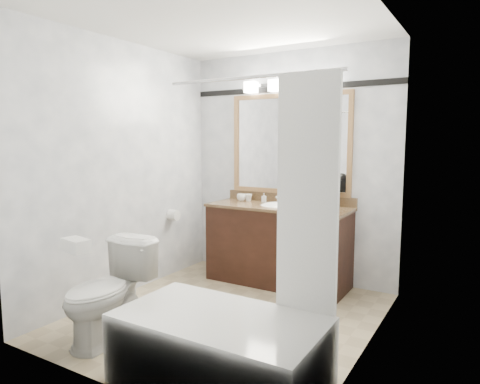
% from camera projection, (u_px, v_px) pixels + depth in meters
% --- Properties ---
extents(room, '(2.42, 2.62, 2.52)m').
position_uv_depth(room, '(227.00, 175.00, 3.62)').
color(room, tan).
rests_on(room, ground).
extents(vanity, '(1.53, 0.58, 0.97)m').
position_uv_depth(vanity, '(278.00, 243.00, 4.59)').
color(vanity, black).
rests_on(vanity, ground).
extents(mirror, '(1.40, 0.04, 1.10)m').
position_uv_depth(mirror, '(289.00, 144.00, 4.69)').
color(mirror, '#AC7D4D').
rests_on(mirror, room).
extents(vanity_light_bar, '(1.02, 0.14, 0.12)m').
position_uv_depth(vanity_light_bar, '(288.00, 84.00, 4.57)').
color(vanity_light_bar, silver).
rests_on(vanity_light_bar, room).
extents(accent_stripe, '(2.40, 0.01, 0.06)m').
position_uv_depth(accent_stripe, '(291.00, 88.00, 4.63)').
color(accent_stripe, black).
rests_on(accent_stripe, room).
extents(bathtub, '(1.30, 0.75, 1.96)m').
position_uv_depth(bathtub, '(225.00, 341.00, 2.69)').
color(bathtub, white).
rests_on(bathtub, ground).
extents(tp_roll, '(0.11, 0.12, 0.12)m').
position_uv_depth(tp_roll, '(174.00, 215.00, 4.83)').
color(tp_roll, white).
rests_on(tp_roll, room).
extents(toilet, '(0.47, 0.77, 0.76)m').
position_uv_depth(toilet, '(108.00, 292.00, 3.28)').
color(toilet, white).
rests_on(toilet, ground).
extents(tissue_box, '(0.24, 0.16, 0.09)m').
position_uv_depth(tissue_box, '(76.00, 245.00, 2.99)').
color(tissue_box, white).
rests_on(tissue_box, toilet).
extents(coffee_maker, '(0.17, 0.22, 0.33)m').
position_uv_depth(coffee_maker, '(327.00, 193.00, 4.26)').
color(coffee_maker, black).
rests_on(coffee_maker, vanity).
extents(cup_left, '(0.13, 0.13, 0.08)m').
position_uv_depth(cup_left, '(241.00, 197.00, 4.89)').
color(cup_left, white).
rests_on(cup_left, vanity).
extents(cup_right, '(0.11, 0.11, 0.08)m').
position_uv_depth(cup_right, '(248.00, 197.00, 4.89)').
color(cup_right, white).
rests_on(cup_right, vanity).
extents(soap_bottle_a, '(0.06, 0.06, 0.10)m').
position_uv_depth(soap_bottle_a, '(264.00, 198.00, 4.79)').
color(soap_bottle_a, white).
rests_on(soap_bottle_a, vanity).
extents(soap_bottle_b, '(0.08, 0.08, 0.09)m').
position_uv_depth(soap_bottle_b, '(289.00, 200.00, 4.65)').
color(soap_bottle_b, white).
rests_on(soap_bottle_b, vanity).
extents(soap_bar, '(0.10, 0.07, 0.03)m').
position_uv_depth(soap_bar, '(283.00, 203.00, 4.64)').
color(soap_bar, beige).
rests_on(soap_bar, vanity).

